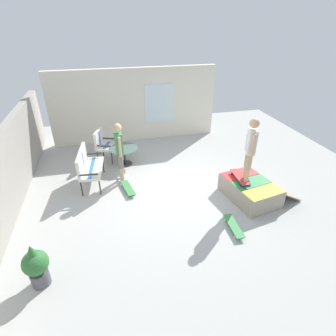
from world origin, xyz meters
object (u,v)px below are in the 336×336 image
object	(u,v)px
patio_chair_near_house	(103,143)
skateboard_spare	(234,226)
skate_ramp	(251,190)
skateboard_on_ramp	(239,177)
potted_plant	(36,265)
patio_table	(124,153)
person_skater	(250,147)
person_watching	(119,149)
patio_bench	(87,165)
skateboard_by_bench	(128,188)

from	to	relation	value
patio_chair_near_house	skateboard_spare	distance (m)	4.90
patio_chair_near_house	skate_ramp	bearing A→B (deg)	-130.42
skateboard_on_ramp	potted_plant	size ratio (longest dim) A/B	0.88
patio_table	person_skater	bearing A→B (deg)	-133.28
patio_chair_near_house	potted_plant	world-z (taller)	patio_chair_near_house
skate_ramp	patio_chair_near_house	xyz separation A→B (m)	(3.08, 3.61, 0.37)
skateboard_spare	skateboard_on_ramp	size ratio (longest dim) A/B	1.00
patio_chair_near_house	person_skater	xyz separation A→B (m)	(-3.08, -3.40, 0.87)
skate_ramp	patio_table	world-z (taller)	patio_table
patio_chair_near_house	person_watching	bearing A→B (deg)	-162.75
patio_bench	patio_chair_near_house	bearing A→B (deg)	-18.52
skateboard_by_bench	patio_chair_near_house	bearing A→B (deg)	15.44
patio_table	person_watching	size ratio (longest dim) A/B	0.52
skate_ramp	skateboard_on_ramp	xyz separation A→B (m)	(0.16, 0.28, 0.33)
person_skater	skate_ramp	bearing A→B (deg)	-89.53
patio_chair_near_house	patio_table	size ratio (longest dim) A/B	1.13
patio_chair_near_house	skateboard_on_ramp	distance (m)	4.42
patio_chair_near_house	skateboard_by_bench	distance (m)	2.13
potted_plant	skateboard_spare	bearing A→B (deg)	-82.97
skate_ramp	patio_bench	size ratio (longest dim) A/B	1.44
skateboard_by_bench	skateboard_spare	distance (m)	2.98
skate_ramp	skateboard_on_ramp	size ratio (longest dim) A/B	2.32
person_watching	patio_bench	bearing A→B (deg)	86.75
patio_table	skateboard_by_bench	xyz separation A→B (m)	(-1.52, 0.07, -0.32)
potted_plant	person_skater	bearing A→B (deg)	-72.39
skate_ramp	patio_bench	distance (m)	4.43
person_skater	patio_bench	bearing A→B (deg)	66.25
person_watching	skateboard_on_ramp	xyz separation A→B (m)	(-1.48, -2.88, -0.44)
patio_table	potted_plant	bearing A→B (deg)	155.16
person_skater	skateboard_spare	distance (m)	1.86
skateboard_on_ramp	potted_plant	bearing A→B (deg)	109.70
person_watching	person_skater	bearing A→B (deg)	-119.15
skate_ramp	person_skater	xyz separation A→B (m)	(-0.00, 0.21, 1.24)
person_skater	person_watching	bearing A→B (deg)	60.85
patio_table	potted_plant	size ratio (longest dim) A/B	0.98
patio_bench	patio_chair_near_house	world-z (taller)	same
skate_ramp	person_watching	distance (m)	3.65
person_watching	patio_table	bearing A→B (deg)	-10.58
patio_chair_near_house	skateboard_by_bench	xyz separation A→B (m)	(-1.99, -0.55, -0.53)
person_skater	skateboard_on_ramp	world-z (taller)	person_skater
skate_ramp	skateboard_spare	distance (m)	1.37
skateboard_on_ramp	skateboard_by_bench	bearing A→B (deg)	71.65
skate_ramp	potted_plant	distance (m)	5.11
patio_bench	person_skater	xyz separation A→B (m)	(-1.70, -3.86, 0.87)
skateboard_by_bench	person_skater	bearing A→B (deg)	-110.89
patio_bench	patio_chair_near_house	size ratio (longest dim) A/B	1.27
skate_ramp	patio_table	xyz separation A→B (m)	(2.61, 2.99, 0.16)
skateboard_on_ramp	skateboard_spare	bearing A→B (deg)	150.73
patio_bench	skate_ramp	bearing A→B (deg)	-112.62
patio_table	person_watching	bearing A→B (deg)	169.42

